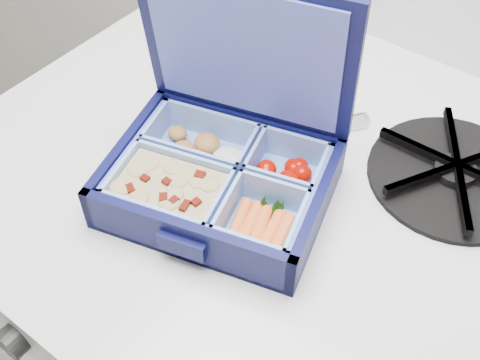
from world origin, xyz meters
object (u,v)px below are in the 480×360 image
Objects in this scene: burner_grate at (456,170)px; fork at (292,133)px; bento_box at (220,182)px; stove at (264,345)px.

burner_grate is 1.13× the size of fork.
burner_grate is at bearing 55.70° from fork.
bento_box is 1.18× the size of burner_grate.
burner_grate reaches higher than stove.
fork is at bearing -164.27° from burner_grate.
burner_grate is 0.18m from fork.
bento_box is 1.33× the size of fork.
fork reaches higher than stove.
stove is 5.94× the size of fork.
bento_box is (-0.00, -0.10, 0.50)m from stove.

